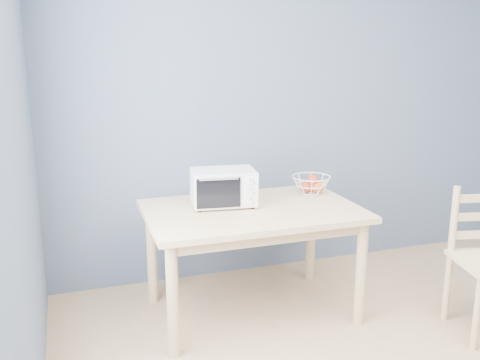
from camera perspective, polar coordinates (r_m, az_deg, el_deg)
name	(u,v)px	position (r m, az deg, el deg)	size (l,w,h in m)	color
dining_table	(252,223)	(3.56, 1.31, -4.57)	(1.40, 0.90, 0.75)	#DEBE85
toaster_oven	(221,187)	(3.55, -2.04, -0.76)	(0.45, 0.34, 0.25)	silver
fruit_basket	(311,184)	(3.90, 7.59, -0.40)	(0.37, 0.37, 0.14)	silver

